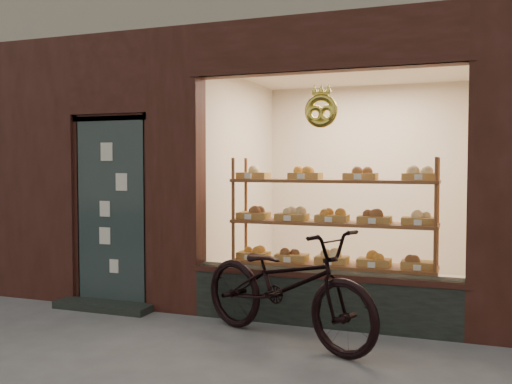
% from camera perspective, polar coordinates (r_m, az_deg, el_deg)
% --- Properties ---
extents(display_shelf, '(2.20, 0.45, 1.70)m').
position_cam_1_polar(display_shelf, '(6.19, 7.62, -4.36)').
color(display_shelf, brown).
rests_on(display_shelf, ground).
extents(bicycle, '(2.12, 1.45, 1.05)m').
position_cam_1_polar(bicycle, '(5.30, 2.97, -9.22)').
color(bicycle, black).
rests_on(bicycle, ground).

